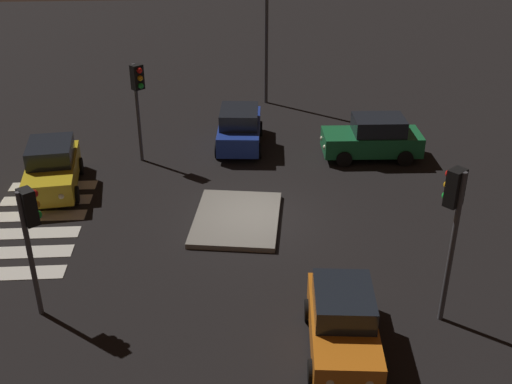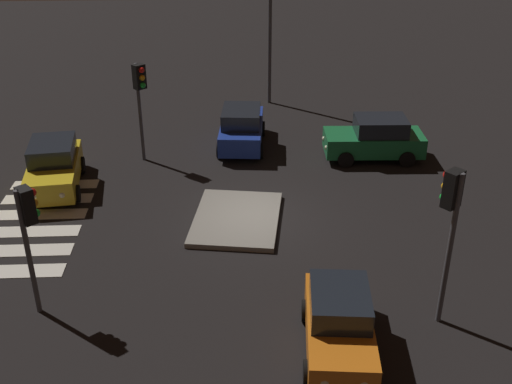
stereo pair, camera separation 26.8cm
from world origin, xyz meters
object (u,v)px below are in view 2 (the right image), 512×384
traffic_light_south (140,89)px  traffic_island (237,219)px  traffic_light_east (28,220)px  car_yellow (54,166)px  car_green (375,139)px  car_blue (242,127)px  car_orange (339,323)px  traffic_light_north (451,210)px

traffic_light_south → traffic_island: bearing=-5.8°
traffic_light_south → traffic_light_east: bearing=-51.0°
car_yellow → car_green: bearing=92.5°
traffic_island → car_blue: bearing=176.8°
car_yellow → car_green: (-2.08, 12.46, -0.01)m
car_green → traffic_light_south: (-0.19, -9.37, 2.20)m
car_orange → traffic_light_north: (-1.07, 2.76, 2.49)m
car_green → traffic_light_east: traffic_light_east is taller
car_orange → traffic_light_south: (-11.60, -5.99, 2.26)m
traffic_island → car_yellow: (-2.85, -6.69, 0.78)m
traffic_light_east → traffic_light_south: size_ratio=0.91×
traffic_light_south → car_blue: bearing=67.2°
car_blue → car_orange: size_ratio=1.08×
traffic_light_north → traffic_light_east: bearing=46.4°
car_green → traffic_light_south: bearing=0.7°
traffic_light_east → traffic_island: bearing=2.2°
car_blue → car_orange: 13.05m
traffic_light_east → traffic_light_north: 10.53m
traffic_island → traffic_light_north: (5.40, 5.15, 3.20)m
traffic_island → traffic_light_east: bearing=-49.8°
car_blue → car_yellow: size_ratio=0.99×
traffic_light_east → traffic_light_south: (-9.63, 1.72, 0.27)m
car_yellow → traffic_light_east: 7.72m
car_orange → traffic_island: bearing=-154.2°
traffic_island → car_blue: (-6.42, 0.36, 0.77)m
traffic_light_east → traffic_light_south: bearing=41.8°
car_yellow → car_orange: car_yellow is taller
traffic_island → car_orange: (6.47, 2.39, 0.71)m
traffic_island → traffic_light_east: size_ratio=1.13×
traffic_island → car_green: (-4.93, 5.77, 0.77)m
car_yellow → traffic_light_east: bearing=3.5°
car_blue → traffic_light_east: (10.92, -5.69, 1.93)m
car_orange → traffic_light_east: size_ratio=1.04×
car_green → traffic_light_south: 9.63m
traffic_island → car_blue: 6.48m
car_green → car_orange: car_green is taller
car_yellow → traffic_island: bearing=59.9°
car_green → traffic_light_south: traffic_light_south is taller
traffic_light_south → traffic_light_north: 13.69m
car_yellow → car_orange: bearing=37.2°
car_blue → traffic_light_south: size_ratio=1.03×
car_green → traffic_light_east: 14.69m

